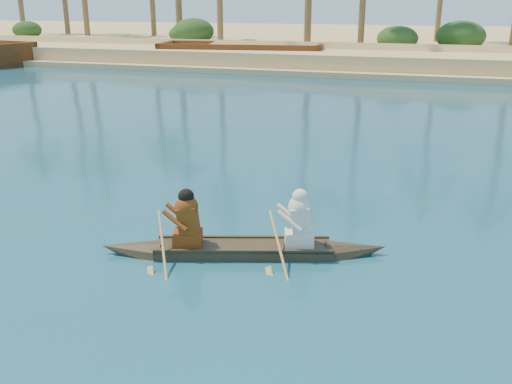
% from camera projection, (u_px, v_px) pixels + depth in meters
% --- Properties ---
extents(ground, '(160.00, 160.00, 0.00)m').
position_uv_depth(ground, '(337.00, 195.00, 14.09)').
color(ground, '#0B2248').
rests_on(ground, ground).
extents(sandy_embankment, '(150.00, 51.00, 1.50)m').
position_uv_depth(sandy_embankment, '(423.00, 44.00, 56.21)').
color(sandy_embankment, '#DAB47B').
rests_on(sandy_embankment, ground).
extents(shrub_cluster, '(100.00, 6.00, 2.40)m').
position_uv_depth(shrub_cluster, '(414.00, 49.00, 42.12)').
color(shrub_cluster, '#233F17').
rests_on(shrub_cluster, ground).
extents(canoe, '(5.36, 2.30, 1.49)m').
position_uv_depth(canoe, '(243.00, 240.00, 10.71)').
color(canoe, '#3D3121').
rests_on(canoe, ground).
extents(barge_mid, '(12.22, 5.62, 1.96)m').
position_uv_depth(barge_mid, '(241.00, 57.00, 41.73)').
color(barge_mid, '#603114').
rests_on(barge_mid, ground).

